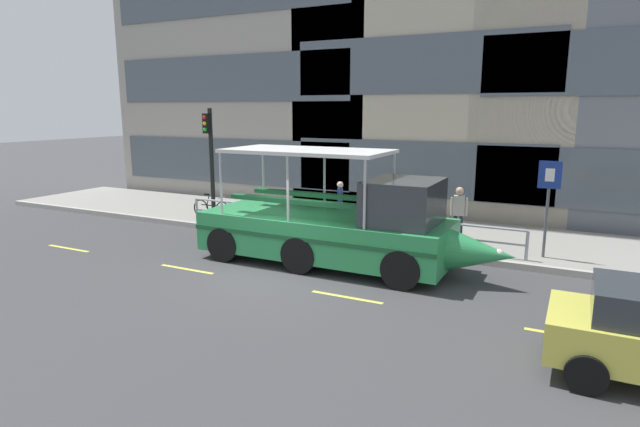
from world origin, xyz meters
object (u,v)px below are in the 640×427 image
object	(u,v)px
leaned_bicycle	(212,209)
pedestrian_mid_left	(397,205)
parking_sign	(548,193)
duck_tour_boat	(341,228)
pedestrian_near_bow	(459,209)
traffic_light_pole	(210,153)
pedestrian_mid_right	(340,200)

from	to	relation	value
leaned_bicycle	pedestrian_mid_left	xyz separation A→B (m)	(7.12, 0.78, 0.61)
parking_sign	duck_tour_boat	distance (m)	5.85
pedestrian_near_bow	pedestrian_mid_left	distance (m)	2.12
duck_tour_boat	pedestrian_near_bow	size ratio (longest dim) A/B	4.97
pedestrian_near_bow	parking_sign	bearing A→B (deg)	-11.61
traffic_light_pole	pedestrian_near_bow	size ratio (longest dim) A/B	2.34
traffic_light_pole	parking_sign	bearing A→B (deg)	0.48
duck_tour_boat	pedestrian_mid_left	size ratio (longest dim) A/B	5.39
traffic_light_pole	leaned_bicycle	bearing A→B (deg)	141.97
parking_sign	pedestrian_mid_right	size ratio (longest dim) A/B	1.67
traffic_light_pole	leaned_bicycle	xyz separation A→B (m)	(-0.11, 0.09, -2.15)
duck_tour_boat	pedestrian_near_bow	world-z (taller)	duck_tour_boat
traffic_light_pole	parking_sign	size ratio (longest dim) A/B	1.52
pedestrian_mid_right	parking_sign	bearing A→B (deg)	-7.68
leaned_bicycle	pedestrian_mid_left	world-z (taller)	pedestrian_mid_left
pedestrian_mid_left	leaned_bicycle	bearing A→B (deg)	-173.73
pedestrian_mid_right	pedestrian_mid_left	bearing A→B (deg)	-3.72
duck_tour_boat	pedestrian_mid_right	xyz separation A→B (m)	(-1.71, 3.67, 0.09)
parking_sign	duck_tour_boat	size ratio (longest dim) A/B	0.31
traffic_light_pole	pedestrian_near_bow	distance (m)	9.25
leaned_bicycle	pedestrian_near_bow	distance (m)	9.26
leaned_bicycle	pedestrian_mid_right	distance (m)	5.11
pedestrian_mid_left	pedestrian_mid_right	bearing A→B (deg)	176.28
leaned_bicycle	pedestrian_mid_left	distance (m)	7.19
traffic_light_pole	leaned_bicycle	world-z (taller)	traffic_light_pole
parking_sign	leaned_bicycle	distance (m)	11.85
traffic_light_pole	duck_tour_boat	size ratio (longest dim) A/B	0.47
leaned_bicycle	duck_tour_boat	distance (m)	7.25
duck_tour_boat	parking_sign	bearing A→B (deg)	28.58
leaned_bicycle	pedestrian_mid_right	xyz separation A→B (m)	(4.98, 0.92, 0.61)
traffic_light_pole	pedestrian_near_bow	xyz separation A→B (m)	(9.11, 0.62, -1.45)
parking_sign	pedestrian_near_bow	bearing A→B (deg)	168.39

